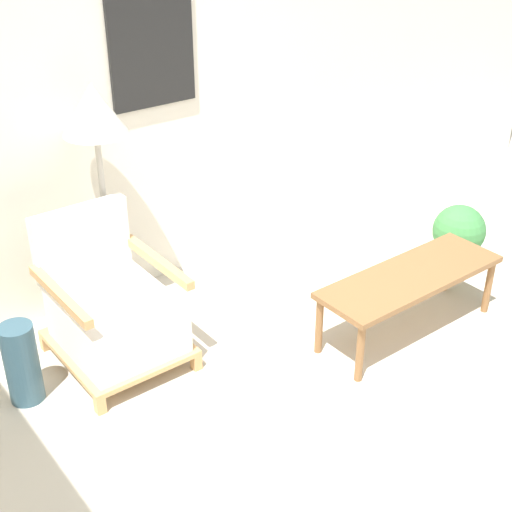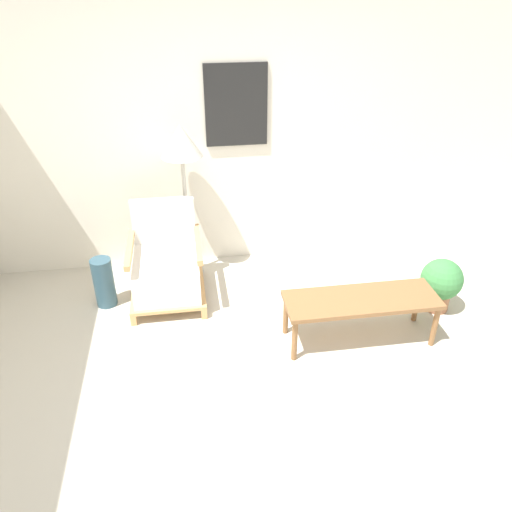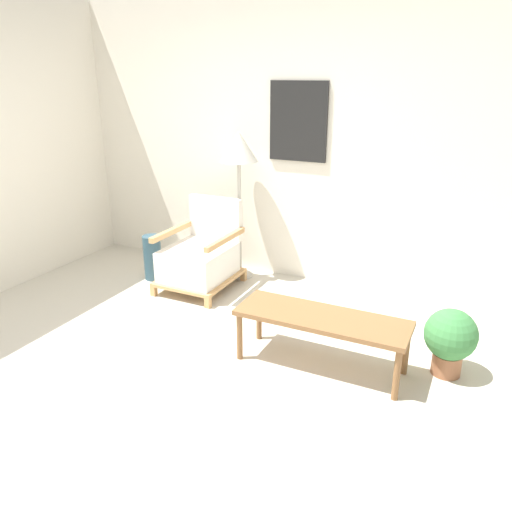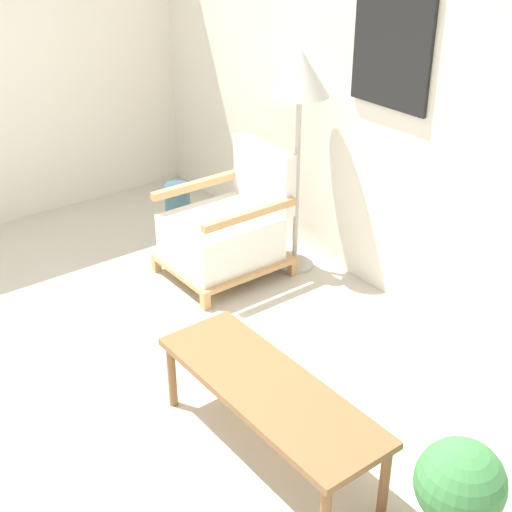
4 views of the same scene
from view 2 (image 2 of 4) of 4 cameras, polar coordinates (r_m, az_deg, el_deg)
ground_plane at (r=3.48m, az=1.66°, el=-18.54°), size 14.00×14.00×0.00m
wall_back at (r=4.71m, az=-3.10°, el=14.55°), size 8.00×0.09×2.70m
armchair at (r=4.49m, az=-10.19°, el=-1.31°), size 0.64×0.74×0.83m
floor_lamp at (r=4.47m, az=-8.51°, el=11.98°), size 0.36×0.36×1.46m
coffee_table at (r=3.98m, az=11.94°, el=-5.26°), size 1.20×0.41×0.40m
vase at (r=4.56m, az=-16.99°, el=-2.90°), size 0.18×0.18×0.46m
potted_plant at (r=4.56m, az=20.41°, el=-2.79°), size 0.36×0.36×0.48m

